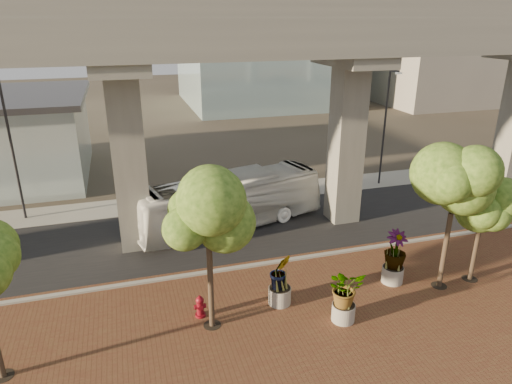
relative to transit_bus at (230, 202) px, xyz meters
name	(u,v)px	position (x,y,z in m)	size (l,w,h in m)	color
ground	(256,247)	(0.68, -2.83, -1.55)	(160.00, 160.00, 0.00)	#393329
brick_plaza	(316,342)	(0.68, -10.83, -1.52)	(70.00, 13.00, 0.06)	brown
asphalt_road	(246,231)	(0.68, -0.83, -1.53)	(90.00, 8.00, 0.04)	black
curb_strip	(267,264)	(0.68, -4.83, -1.47)	(70.00, 0.25, 0.16)	#9F9D94
far_sidewalk	(224,197)	(0.68, 4.67, -1.52)	(90.00, 3.00, 0.06)	#9F9D94
transit_viaduct	(244,103)	(0.68, -0.83, 5.73)	(72.00, 5.60, 12.40)	gray
midrise_block	(446,13)	(38.68, 33.17, 10.45)	(18.00, 16.00, 24.00)	gray
transit_bus	(230,202)	(0.00, 0.00, 0.00)	(2.61, 11.14, 3.10)	white
fire_hydrant	(200,306)	(-3.21, -8.02, -1.03)	(0.48, 0.43, 0.95)	maroon
planter_front	(345,290)	(2.22, -9.92, -0.11)	(2.07, 2.07, 2.28)	gray
planter_right	(395,252)	(5.68, -7.99, 0.04)	(2.37, 2.37, 2.53)	#A79E96
planter_left	(280,274)	(0.18, -8.09, -0.07)	(2.13, 2.13, 2.34)	gray
street_tree_near_west	(208,214)	(-2.87, -8.75, 3.31)	(3.68, 3.68, 6.50)	#493929
street_tree_near_east	(455,187)	(7.54, -8.91, 3.28)	(4.11, 4.11, 6.66)	#493929
street_tree_far_east	(485,201)	(9.28, -8.83, 2.41)	(3.21, 3.21, 5.38)	#493929
streetlamp_west	(9,136)	(-11.65, 4.55, 3.61)	(0.44, 1.28, 8.85)	#29292D
streetlamp_east	(386,120)	(12.15, 3.87, 3.21)	(0.40, 1.18, 8.16)	#2B2B30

